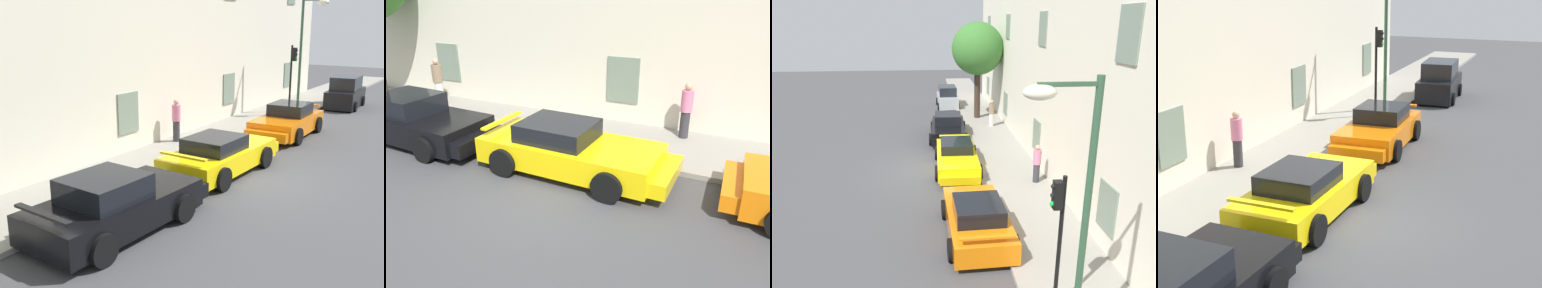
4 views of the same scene
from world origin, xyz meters
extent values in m
plane|color=#444447|center=(0.00, 0.00, 0.00)|extent=(80.00, 80.00, 0.00)
cube|color=gray|center=(0.00, 3.88, 0.07)|extent=(60.00, 3.01, 0.14)
cube|color=beige|center=(0.00, 7.18, 5.40)|extent=(38.07, 3.60, 10.79)
cube|color=gray|center=(0.00, 5.35, 1.60)|extent=(1.10, 0.06, 1.50)
cube|color=gray|center=(7.61, 5.35, 1.60)|extent=(1.10, 0.06, 1.50)
cube|color=gray|center=(15.23, 5.35, 1.60)|extent=(1.10, 0.06, 1.50)
cube|color=black|center=(-5.19, 1.30, 0.56)|extent=(4.50, 2.19, 0.71)
cube|color=black|center=(-5.52, 1.32, 1.19)|extent=(1.84, 1.67, 0.55)
cube|color=black|center=(-3.25, 1.21, 0.47)|extent=(1.41, 1.88, 0.39)
cube|color=black|center=(-7.21, 1.40, 1.13)|extent=(0.24, 1.69, 0.06)
cylinder|color=black|center=(-3.78, 2.22, 0.36)|extent=(0.73, 0.27, 0.72)
cylinder|color=black|center=(-3.87, 0.24, 0.36)|extent=(0.73, 0.27, 0.72)
cylinder|color=black|center=(-6.51, 2.35, 0.36)|extent=(0.73, 0.27, 0.72)
cylinder|color=black|center=(-6.60, 0.38, 0.36)|extent=(0.73, 0.27, 0.72)
cube|color=yellow|center=(-0.01, 1.43, 0.54)|extent=(4.57, 1.98, 0.64)
cube|color=black|center=(-0.35, 1.44, 1.09)|extent=(1.84, 1.55, 0.45)
cube|color=yellow|center=(1.98, 1.39, 0.46)|extent=(1.39, 1.77, 0.35)
cube|color=yellow|center=(-2.10, 1.47, 1.08)|extent=(0.19, 1.61, 0.06)
cylinder|color=black|center=(1.41, 2.35, 0.37)|extent=(0.73, 0.25, 0.73)
cylinder|color=black|center=(1.37, 0.46, 0.37)|extent=(0.73, 0.25, 0.73)
cylinder|color=black|center=(-1.40, 2.41, 0.37)|extent=(0.73, 0.25, 0.73)
cylinder|color=black|center=(-1.44, 0.51, 0.37)|extent=(0.73, 0.25, 0.73)
cube|color=orange|center=(6.14, 1.62, 0.54)|extent=(4.28, 2.05, 0.68)
cube|color=black|center=(6.46, 1.63, 1.14)|extent=(1.73, 1.59, 0.51)
cube|color=orange|center=(4.28, 1.57, 0.46)|extent=(1.32, 1.81, 0.38)
cube|color=orange|center=(8.08, 1.68, 1.10)|extent=(0.21, 1.64, 0.06)
cylinder|color=black|center=(4.86, 0.62, 0.35)|extent=(0.71, 0.26, 0.71)
cylinder|color=black|center=(4.80, 2.55, 0.35)|extent=(0.71, 0.26, 0.71)
cylinder|color=black|center=(7.48, 0.70, 0.35)|extent=(0.71, 0.26, 0.71)
cylinder|color=black|center=(7.42, 2.62, 0.35)|extent=(0.71, 0.26, 0.71)
cube|color=black|center=(14.53, 1.48, 0.57)|extent=(3.86, 1.82, 0.95)
cube|color=#1E232B|center=(14.53, 1.48, 1.42)|extent=(2.35, 1.53, 0.75)
cylinder|color=black|center=(13.46, 0.62, 0.28)|extent=(0.58, 0.24, 0.57)
cylinder|color=black|center=(13.35, 2.20, 0.28)|extent=(0.58, 0.24, 0.57)
cylinder|color=black|center=(15.71, 0.76, 0.28)|extent=(0.58, 0.24, 0.57)
cylinder|color=black|center=(15.61, 2.34, 0.28)|extent=(0.58, 0.24, 0.57)
cylinder|color=black|center=(9.94, 3.06, 1.92)|extent=(0.10, 0.10, 3.55)
cube|color=black|center=(9.94, 2.92, 3.24)|extent=(0.22, 0.20, 0.66)
sphere|color=black|center=(9.94, 2.81, 3.45)|extent=(0.12, 0.12, 0.12)
sphere|color=black|center=(9.94, 2.81, 3.24)|extent=(0.12, 0.12, 0.12)
sphere|color=green|center=(9.94, 2.81, 3.03)|extent=(0.12, 0.12, 0.12)
cylinder|color=#2D5138|center=(11.14, 3.06, 3.10)|extent=(0.14, 0.14, 5.91)
cube|color=#2D5138|center=(11.14, 2.51, 5.90)|extent=(0.08, 1.10, 0.08)
ellipsoid|color=#EAE5C6|center=(11.14, 2.01, 5.77)|extent=(0.44, 0.60, 0.28)
cylinder|color=#333338|center=(2.23, 4.77, 0.56)|extent=(0.39, 0.39, 0.84)
cylinder|color=pink|center=(2.23, 4.77, 1.30)|extent=(0.49, 0.49, 0.65)
sphere|color=tan|center=(2.23, 4.77, 1.75)|extent=(0.22, 0.22, 0.22)
camera|label=1|loc=(-12.86, -5.93, 4.89)|focal=43.90mm
camera|label=2|loc=(3.82, -6.18, 4.37)|focal=34.27mm
camera|label=3|loc=(17.36, 0.12, 6.91)|focal=35.54mm
camera|label=4|loc=(-12.05, -4.47, 5.84)|focal=54.53mm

